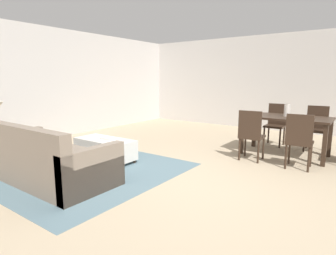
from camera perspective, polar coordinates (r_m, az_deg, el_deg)
The scene contains 13 objects.
ground_plane at distance 4.11m, azimuth 5.22°, elevation -11.13°, with size 10.80×10.80×0.00m, color tan.
wall_back at distance 8.54m, azimuth 23.00°, elevation 8.32°, with size 9.00×0.12×2.70m, color beige.
wall_left at distance 7.49m, azimuth -23.75°, elevation 8.15°, with size 0.12×11.00×2.70m, color beige.
area_rug at distance 4.92m, azimuth -17.36°, elevation -7.94°, with size 3.00×2.80×0.01m, color slate.
couch at distance 4.51m, azimuth -23.71°, elevation -6.22°, with size 2.16×0.98×0.86m.
ottoman_table at distance 5.20m, azimuth -12.64°, elevation -4.16°, with size 1.13×0.52×0.40m.
dining_table at distance 5.83m, azimuth 22.85°, elevation 1.11°, with size 1.57×0.85×0.76m.
dining_chair_near_left at distance 5.24m, azimuth 16.50°, elevation -0.99°, with size 0.42×0.42×0.92m.
dining_chair_near_right at distance 5.02m, azimuth 25.12°, elevation -2.00°, with size 0.43×0.43×0.92m.
dining_chair_far_left at distance 6.71m, azimuth 21.08°, elevation 1.08°, with size 0.40×0.40×0.92m.
dining_chair_far_right at distance 6.52m, azimuth 27.93°, elevation 0.34°, with size 0.42×0.42×0.92m.
vase_centerpiece at distance 5.82m, azimuth 23.03°, elevation 3.19°, with size 0.11×0.11×0.22m, color silver.
book_on_ottoman at distance 5.13m, azimuth -11.94°, elevation -2.16°, with size 0.26×0.20×0.03m, color silver.
Camera 1 is at (1.94, -3.31, 1.47)m, focal length 29.99 mm.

